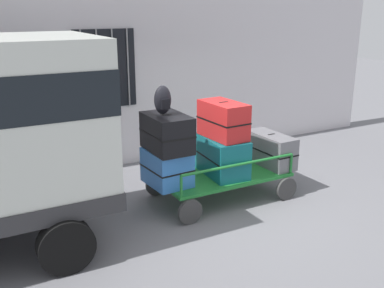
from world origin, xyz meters
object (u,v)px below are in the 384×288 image
(suitcase_midleft_bottom, at_px, (222,155))
(suitcase_midleft_middle, at_px, (223,120))
(suitcase_left_middle, at_px, (167,133))
(suitcase_center_bottom, at_px, (271,149))
(luggage_cart, at_px, (221,177))
(backpack, at_px, (163,100))
(suitcase_left_bottom, at_px, (167,167))

(suitcase_midleft_bottom, xyz_separation_m, suitcase_midleft_middle, (0.00, -0.03, 0.62))
(suitcase_left_middle, height_order, suitcase_center_bottom, suitcase_left_middle)
(luggage_cart, relative_size, backpack, 5.11)
(suitcase_midleft_middle, xyz_separation_m, suitcase_center_bottom, (1.00, -0.01, -0.66))
(luggage_cart, relative_size, suitcase_left_bottom, 2.83)
(suitcase_left_bottom, relative_size, suitcase_left_middle, 0.91)
(suitcase_midleft_bottom, distance_m, backpack, 1.47)
(suitcase_center_bottom, height_order, backpack, backpack)
(suitcase_left_bottom, bearing_deg, suitcase_left_middle, -90.00)
(suitcase_midleft_bottom, bearing_deg, suitcase_left_bottom, 178.91)
(luggage_cart, height_order, suitcase_left_bottom, suitcase_left_bottom)
(suitcase_left_middle, xyz_separation_m, suitcase_midleft_bottom, (1.00, 0.00, -0.53))
(suitcase_left_bottom, relative_size, suitcase_midleft_bottom, 0.75)
(suitcase_left_bottom, height_order, suitcase_left_middle, suitcase_left_middle)
(luggage_cart, distance_m, suitcase_left_bottom, 1.07)
(suitcase_left_bottom, height_order, suitcase_center_bottom, same)
(backpack, bearing_deg, suitcase_left_bottom, -27.04)
(suitcase_left_middle, relative_size, suitcase_midleft_bottom, 0.82)
(backpack, bearing_deg, suitcase_center_bottom, -2.02)
(suitcase_left_middle, relative_size, suitcase_midleft_middle, 0.97)
(suitcase_left_bottom, height_order, suitcase_midleft_middle, suitcase_midleft_middle)
(luggage_cart, bearing_deg, suitcase_midleft_bottom, -90.00)
(suitcase_midleft_bottom, xyz_separation_m, backpack, (-1.04, 0.04, 1.04))
(suitcase_midleft_middle, distance_m, suitcase_center_bottom, 1.20)
(suitcase_left_middle, relative_size, suitcase_center_bottom, 0.86)
(suitcase_center_bottom, distance_m, backpack, 2.31)
(luggage_cart, bearing_deg, suitcase_center_bottom, -2.17)
(suitcase_midleft_bottom, distance_m, suitcase_midleft_middle, 0.62)
(suitcase_left_bottom, bearing_deg, suitcase_midleft_bottom, -1.09)
(luggage_cart, bearing_deg, suitcase_left_middle, -179.66)
(suitcase_left_middle, distance_m, suitcase_midleft_middle, 1.01)
(suitcase_left_middle, bearing_deg, suitcase_left_bottom, 90.00)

